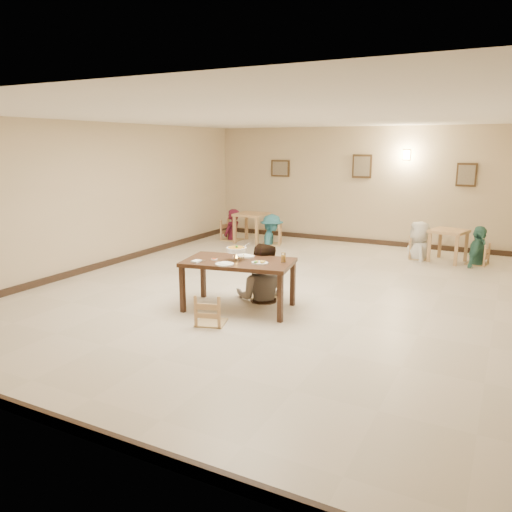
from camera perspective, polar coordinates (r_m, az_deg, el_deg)
The scene contains 33 objects.
floor at distance 8.98m, azimuth 2.26°, elevation -3.85°, with size 10.00×10.00×0.00m, color beige.
ceiling at distance 8.62m, azimuth 2.44°, elevation 15.65°, with size 10.00×10.00×0.00m, color white.
wall_back at distance 13.35m, azimuth 11.55°, elevation 7.88°, with size 10.00×10.00×0.00m, color beige.
wall_front at distance 4.71m, azimuth -24.37°, elevation -1.31°, with size 10.00×10.00×0.00m, color beige.
wall_left at distance 10.97m, azimuth -17.09°, elevation 6.61°, with size 10.00×10.00×0.00m, color beige.
baseboard_back at distance 13.51m, azimuth 11.25°, elevation 1.78°, with size 8.00×0.06×0.12m, color #312218.
baseboard_front at distance 5.23m, azimuth -22.62°, elevation -16.73°, with size 8.00×0.06×0.12m, color #312218.
baseboard_left at distance 11.17m, azimuth -16.50°, elevation -0.75°, with size 0.06×10.00×0.12m, color #312218.
picture_a at distance 14.05m, azimuth 2.79°, elevation 9.97°, with size 0.55×0.04×0.45m.
picture_b at distance 13.25m, azimuth 12.01°, elevation 10.00°, with size 0.50×0.04×0.60m.
picture_c at distance 12.82m, azimuth 22.92°, elevation 8.54°, with size 0.45×0.04×0.55m.
wall_sconce at distance 13.00m, azimuth 16.84°, elevation 11.02°, with size 0.16×0.05×0.22m, color #FFD88C.
main_table at distance 7.77m, azimuth -2.00°, elevation -1.09°, with size 1.81×1.23×0.78m.
chair_far at distance 8.40m, azimuth 0.82°, elevation -1.31°, with size 0.49×0.49×1.05m.
chair_near at distance 7.21m, azimuth -5.21°, elevation -4.40°, with size 0.41×0.41×0.88m.
main_diner at distance 8.22m, azimuth 0.68°, elevation 1.44°, with size 0.92×0.72×1.90m, color gray.
curry_warmer at distance 7.74m, azimuth -2.24°, elevation 0.71°, with size 0.35×0.31×0.28m.
rice_plate_far at distance 7.98m, azimuth -1.30°, elevation 0.00°, with size 0.32×0.32×0.07m.
rice_plate_near at distance 7.47m, azimuth -3.61°, elevation -0.90°, with size 0.28×0.28×0.06m.
fried_plate at distance 7.53m, azimuth 0.42°, elevation -0.74°, with size 0.26×0.26×0.06m.
chili_dish at distance 7.80m, azimuth -4.80°, elevation -0.38°, with size 0.10×0.10×0.02m.
napkin_cutlery at distance 7.68m, azimuth -6.81°, elevation -0.60°, with size 0.14×0.22×0.03m.
drink_glass at distance 7.62m, azimuth 3.14°, elevation -0.21°, with size 0.07×0.07×0.15m.
bg_table_left at distance 13.19m, azimuth -0.52°, elevation 4.31°, with size 0.78×0.78×0.78m.
bg_table_right at distance 11.78m, azimuth 21.16°, elevation 2.16°, with size 0.87×0.87×0.71m.
bg_chair_ll at distance 13.52m, azimuth -2.77°, elevation 4.00°, with size 0.49×0.49×1.05m.
bg_chair_lr at distance 12.90m, azimuth 1.81°, elevation 3.53°, with size 0.48×0.48×1.02m.
bg_chair_rl at distance 11.89m, azimuth 18.18°, elevation 1.89°, with size 0.43×0.43×0.92m.
bg_chair_rr at distance 11.77m, azimuth 24.08°, elevation 1.20°, with size 0.41×0.41×0.88m.
bg_diner_a at distance 13.47m, azimuth -2.78°, elevation 5.38°, with size 0.62×0.41×1.70m, color #541227.
bg_diner_b at distance 12.85m, azimuth 1.82°, elevation 4.78°, with size 1.02×0.59×1.59m, color teal.
bg_diner_c at distance 11.82m, azimuth 18.31°, elevation 3.78°, with size 0.84×0.54×1.71m, color silver.
bg_diner_d at distance 11.70m, azimuth 24.25°, elevation 3.14°, with size 0.99×0.41×1.68m, color #3F8172.
Camera 1 is at (3.63, -7.80, 2.54)m, focal length 35.00 mm.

